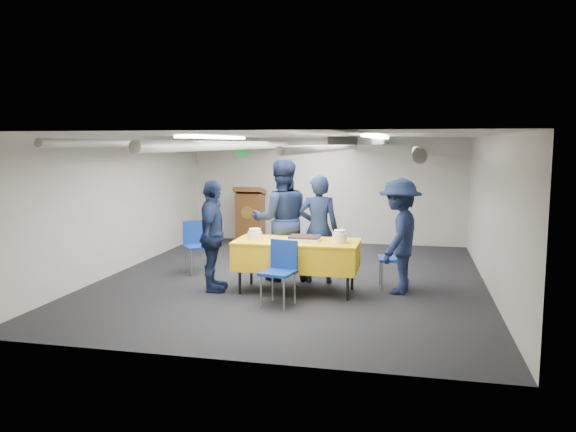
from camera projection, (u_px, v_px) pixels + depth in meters
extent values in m
plane|color=black|center=(293.00, 279.00, 9.07)|extent=(7.00, 7.00, 0.00)
cube|color=#BDB7AA|center=(326.00, 190.00, 12.30)|extent=(6.00, 0.02, 2.30)
cube|color=#BDB7AA|center=(122.00, 204.00, 9.56)|extent=(0.02, 7.00, 2.30)
cube|color=#BDB7AA|center=(491.00, 213.00, 8.28)|extent=(0.02, 7.00, 2.30)
cube|color=silver|center=(293.00, 136.00, 8.77)|extent=(6.00, 7.00, 0.02)
cylinder|color=silver|center=(174.00, 143.00, 9.21)|extent=(0.10, 6.90, 0.10)
cylinder|color=silver|center=(238.00, 146.00, 8.98)|extent=(0.14, 6.90, 0.14)
cylinder|color=silver|center=(331.00, 148.00, 8.67)|extent=(0.10, 6.90, 0.10)
cylinder|color=silver|center=(417.00, 151.00, 8.39)|extent=(0.14, 6.90, 0.14)
cube|color=gray|center=(370.00, 142.00, 8.53)|extent=(0.28, 6.90, 0.08)
cube|color=white|center=(214.00, 137.00, 9.05)|extent=(0.25, 2.60, 0.04)
cube|color=white|center=(377.00, 137.00, 8.50)|extent=(0.25, 2.60, 0.04)
cube|color=#0C591E|center=(242.00, 153.00, 12.58)|extent=(0.30, 0.04, 0.12)
cylinder|color=black|center=(240.00, 282.00, 8.12)|extent=(0.04, 0.04, 0.36)
cylinder|color=black|center=(348.00, 288.00, 7.79)|extent=(0.04, 0.04, 0.36)
cylinder|color=black|center=(251.00, 273.00, 8.70)|extent=(0.04, 0.04, 0.36)
cylinder|color=black|center=(352.00, 278.00, 8.37)|extent=(0.04, 0.04, 0.36)
cube|color=yellow|center=(297.00, 256.00, 8.20)|extent=(1.79, 0.82, 0.39)
cube|color=yellow|center=(297.00, 241.00, 8.17)|extent=(1.81, 0.84, 0.03)
cube|color=white|center=(305.00, 239.00, 8.11)|extent=(0.44, 0.35, 0.05)
cube|color=black|center=(305.00, 237.00, 8.11)|extent=(0.42, 0.34, 0.02)
sphere|color=navy|center=(289.00, 238.00, 8.00)|extent=(0.04, 0.04, 0.04)
sphere|color=navy|center=(294.00, 234.00, 8.30)|extent=(0.04, 0.04, 0.04)
sphere|color=navy|center=(296.00, 238.00, 7.98)|extent=(0.04, 0.04, 0.04)
sphere|color=navy|center=(300.00, 235.00, 8.28)|extent=(0.04, 0.04, 0.04)
sphere|color=navy|center=(302.00, 238.00, 7.96)|extent=(0.04, 0.04, 0.04)
sphere|color=navy|center=(307.00, 235.00, 8.26)|extent=(0.04, 0.04, 0.04)
sphere|color=navy|center=(309.00, 239.00, 7.93)|extent=(0.04, 0.04, 0.04)
sphere|color=navy|center=(313.00, 235.00, 8.24)|extent=(0.04, 0.04, 0.04)
sphere|color=navy|center=(316.00, 239.00, 7.91)|extent=(0.04, 0.04, 0.04)
sphere|color=navy|center=(320.00, 235.00, 8.22)|extent=(0.04, 0.04, 0.04)
sphere|color=navy|center=(289.00, 237.00, 8.08)|extent=(0.04, 0.04, 0.04)
sphere|color=navy|center=(318.00, 238.00, 7.99)|extent=(0.04, 0.04, 0.04)
sphere|color=navy|center=(290.00, 236.00, 8.15)|extent=(0.04, 0.04, 0.04)
sphere|color=navy|center=(319.00, 237.00, 8.06)|extent=(0.04, 0.04, 0.04)
sphere|color=navy|center=(291.00, 235.00, 8.23)|extent=(0.04, 0.04, 0.04)
sphere|color=navy|center=(320.00, 236.00, 8.14)|extent=(0.04, 0.04, 0.04)
cylinder|color=white|center=(255.00, 236.00, 8.25)|extent=(0.21, 0.21, 0.11)
cylinder|color=white|center=(255.00, 230.00, 8.24)|extent=(0.17, 0.17, 0.05)
cylinder|color=white|center=(340.00, 238.00, 7.98)|extent=(0.21, 0.21, 0.13)
cylinder|color=white|center=(340.00, 232.00, 7.96)|extent=(0.17, 0.17, 0.05)
cube|color=brown|center=(250.00, 218.00, 12.29)|extent=(0.55, 0.45, 1.10)
cube|color=brown|center=(250.00, 191.00, 12.19)|extent=(0.62, 0.53, 0.21)
cylinder|color=gold|center=(247.00, 213.00, 12.04)|extent=(0.28, 0.02, 0.28)
cylinder|color=gray|center=(261.00, 291.00, 7.48)|extent=(0.02, 0.02, 0.43)
cylinder|color=gray|center=(284.00, 294.00, 7.33)|extent=(0.02, 0.02, 0.43)
cylinder|color=gray|center=(272.00, 286.00, 7.78)|extent=(0.02, 0.02, 0.43)
cylinder|color=gray|center=(295.00, 288.00, 7.64)|extent=(0.02, 0.02, 0.43)
cube|color=navy|center=(278.00, 273.00, 7.53)|extent=(0.50, 0.50, 0.04)
cube|color=navy|center=(284.00, 254.00, 7.67)|extent=(0.40, 0.13, 0.40)
cylinder|color=gray|center=(380.00, 271.00, 8.66)|extent=(0.02, 0.02, 0.43)
cylinder|color=gray|center=(382.00, 276.00, 8.32)|extent=(0.02, 0.02, 0.43)
cylinder|color=gray|center=(402.00, 272.00, 8.63)|extent=(0.02, 0.02, 0.43)
cylinder|color=gray|center=(405.00, 277.00, 8.30)|extent=(0.02, 0.02, 0.43)
cube|color=navy|center=(393.00, 259.00, 8.45)|extent=(0.48, 0.48, 0.04)
cube|color=navy|center=(406.00, 244.00, 8.41)|extent=(0.10, 0.40, 0.40)
cylinder|color=gray|center=(191.00, 263.00, 9.23)|extent=(0.02, 0.02, 0.43)
cylinder|color=gray|center=(211.00, 261.00, 9.38)|extent=(0.02, 0.02, 0.43)
cylinder|color=gray|center=(186.00, 259.00, 9.53)|extent=(0.02, 0.02, 0.43)
cylinder|color=gray|center=(205.00, 258.00, 9.68)|extent=(0.02, 0.02, 0.43)
cube|color=navy|center=(198.00, 247.00, 9.43)|extent=(0.59, 0.59, 0.04)
cube|color=navy|center=(194.00, 232.00, 9.57)|extent=(0.34, 0.28, 0.40)
imported|color=#0E1732|center=(319.00, 229.00, 8.75)|extent=(0.66, 0.47, 1.69)
imported|color=#0E1732|center=(281.00, 220.00, 8.91)|extent=(1.12, 0.99, 1.93)
imported|color=#0E1732|center=(213.00, 236.00, 8.24)|extent=(0.56, 1.02, 1.65)
imported|color=#0E1732|center=(399.00, 236.00, 8.13)|extent=(0.85, 1.20, 1.68)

